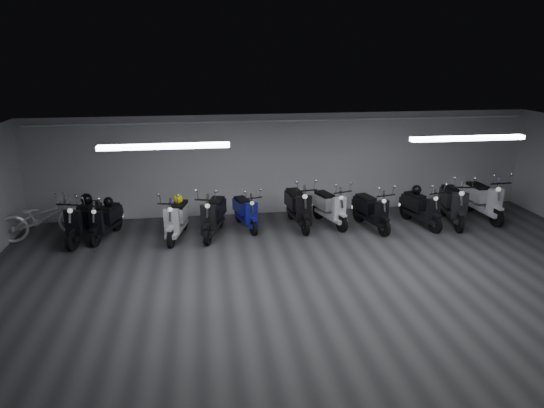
{
  "coord_description": "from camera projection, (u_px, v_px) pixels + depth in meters",
  "views": [
    {
      "loc": [
        -2.31,
        -8.03,
        4.43
      ],
      "look_at": [
        -0.77,
        2.5,
        1.05
      ],
      "focal_mm": 32.01,
      "sensor_mm": 36.0,
      "label": 1
    }
  ],
  "objects": [
    {
      "name": "scooter_1",
      "position": [
        105.0,
        215.0,
        11.8
      ],
      "size": [
        1.03,
        1.73,
        1.22
      ],
      "primitive_type": null,
      "rotation": [
        0.0,
        0.0,
        -0.31
      ],
      "color": "black",
      "rests_on": "floor"
    },
    {
      "name": "helmet_0",
      "position": [
        86.0,
        199.0,
        11.77
      ],
      "size": [
        0.27,
        0.27,
        0.27
      ],
      "primitive_type": "sphere",
      "color": "black",
      "rests_on": "scooter_0"
    },
    {
      "name": "scooter_7",
      "position": [
        372.0,
        205.0,
        12.43
      ],
      "size": [
        0.99,
        1.84,
        1.3
      ],
      "primitive_type": null,
      "rotation": [
        0.0,
        0.0,
        0.25
      ],
      "color": "black",
      "rests_on": "floor"
    },
    {
      "name": "scooter_4",
      "position": [
        246.0,
        206.0,
        12.45
      ],
      "size": [
        0.94,
        1.7,
        1.2
      ],
      "primitive_type": null,
      "rotation": [
        0.0,
        0.0,
        0.27
      ],
      "color": "navy",
      "rests_on": "floor"
    },
    {
      "name": "fluor_strip_left",
      "position": [
        164.0,
        146.0,
        8.93
      ],
      "size": [
        2.4,
        0.18,
        0.08
      ],
      "primitive_type": "cube",
      "color": "white",
      "rests_on": "ceiling"
    },
    {
      "name": "ceiling",
      "position": [
        337.0,
        149.0,
        8.38
      ],
      "size": [
        14.0,
        10.0,
        0.01
      ],
      "primitive_type": "cube",
      "color": "gray",
      "rests_on": "ground"
    },
    {
      "name": "scooter_0",
      "position": [
        83.0,
        214.0,
        11.62
      ],
      "size": [
        1.07,
        1.94,
        1.37
      ],
      "primitive_type": null,
      "rotation": [
        0.0,
        0.0,
        -0.26
      ],
      "color": "black",
      "rests_on": "floor"
    },
    {
      "name": "scooter_9",
      "position": [
        454.0,
        197.0,
        12.77
      ],
      "size": [
        1.04,
        2.06,
        1.47
      ],
      "primitive_type": null,
      "rotation": [
        0.0,
        0.0,
        -0.2
      ],
      "color": "black",
      "rests_on": "floor"
    },
    {
      "name": "scooter_5",
      "position": [
        298.0,
        200.0,
        12.56
      ],
      "size": [
        0.83,
        1.98,
        1.43
      ],
      "primitive_type": null,
      "rotation": [
        0.0,
        0.0,
        0.1
      ],
      "color": "black",
      "rests_on": "floor"
    },
    {
      "name": "fluor_strip_right",
      "position": [
        468.0,
        138.0,
        9.76
      ],
      "size": [
        2.4,
        0.18,
        0.08
      ],
      "primitive_type": "cube",
      "color": "white",
      "rests_on": "ceiling"
    },
    {
      "name": "helmet_1",
      "position": [
        108.0,
        202.0,
        11.94
      ],
      "size": [
        0.23,
        0.23,
        0.23
      ],
      "primitive_type": "sphere",
      "color": "black",
      "rests_on": "scooter_1"
    },
    {
      "name": "helmet_3",
      "position": [
        417.0,
        190.0,
        12.77
      ],
      "size": [
        0.25,
        0.25,
        0.25
      ],
      "primitive_type": "sphere",
      "color": "black",
      "rests_on": "scooter_8"
    },
    {
      "name": "back_wall",
      "position": [
        286.0,
        164.0,
        13.53
      ],
      "size": [
        14.0,
        0.01,
        2.8
      ],
      "primitive_type": "cube",
      "color": "#ABABAD",
      "rests_on": "ground"
    },
    {
      "name": "conduit",
      "position": [
        287.0,
        121.0,
        13.08
      ],
      "size": [
        13.6,
        0.05,
        0.05
      ],
      "primitive_type": "cylinder",
      "rotation": [
        0.0,
        1.57,
        0.0
      ],
      "color": "white",
      "rests_on": "back_wall"
    },
    {
      "name": "scooter_6",
      "position": [
        330.0,
        201.0,
        12.7
      ],
      "size": [
        1.07,
        1.84,
        1.3
      ],
      "primitive_type": null,
      "rotation": [
        0.0,
        0.0,
        0.3
      ],
      "color": "white",
      "rests_on": "floor"
    },
    {
      "name": "scooter_8",
      "position": [
        422.0,
        202.0,
        12.65
      ],
      "size": [
        1.0,
        1.83,
        1.29
      ],
      "primitive_type": null,
      "rotation": [
        0.0,
        0.0,
        0.26
      ],
      "color": "black",
      "rests_on": "floor"
    },
    {
      "name": "scooter_3",
      "position": [
        213.0,
        209.0,
        11.94
      ],
      "size": [
        1.09,
        1.95,
        1.38
      ],
      "primitive_type": null,
      "rotation": [
        0.0,
        0.0,
        -0.27
      ],
      "color": "black",
      "rests_on": "floor"
    },
    {
      "name": "scooter_10",
      "position": [
        484.0,
        193.0,
        13.17
      ],
      "size": [
        0.75,
        1.97,
        1.44
      ],
      "primitive_type": null,
      "rotation": [
        0.0,
        0.0,
        0.05
      ],
      "color": "white",
      "rests_on": "floor"
    },
    {
      "name": "floor",
      "position": [
        331.0,
        294.0,
        9.23
      ],
      "size": [
        14.0,
        10.0,
        0.01
      ],
      "primitive_type": "cube",
      "color": "#323234",
      "rests_on": "ground"
    },
    {
      "name": "scooter_2",
      "position": [
        177.0,
        213.0,
        11.77
      ],
      "size": [
        0.96,
        1.87,
        1.33
      ],
      "primitive_type": null,
      "rotation": [
        0.0,
        0.0,
        -0.22
      ],
      "color": "#BCBDC0",
      "rests_on": "floor"
    },
    {
      "name": "helmet_2",
      "position": [
        178.0,
        199.0,
        11.92
      ],
      "size": [
        0.23,
        0.23,
        0.23
      ],
      "primitive_type": "sphere",
      "color": "yellow",
      "rests_on": "scooter_2"
    },
    {
      "name": "bicycle",
      "position": [
        42.0,
        213.0,
        11.8
      ],
      "size": [
        2.13,
        1.32,
        1.3
      ],
      "primitive_type": "imported",
      "rotation": [
        0.0,
        0.0,
        1.9
      ],
      "color": "white",
      "rests_on": "floor"
    }
  ]
}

